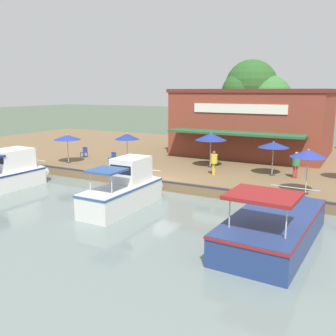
{
  "coord_description": "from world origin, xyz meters",
  "views": [
    {
      "loc": [
        19.19,
        11.32,
        6.07
      ],
      "look_at": [
        -1.0,
        0.32,
        1.3
      ],
      "focal_mm": 40.0,
      "sensor_mm": 36.0,
      "label": 1
    }
  ],
  "objects_px": {
    "patio_umbrella_far_corner": "(67,137)",
    "person_mid_patio": "(296,162)",
    "motorboat_mid_row": "(278,222)",
    "tree_behind_restaurant": "(265,101)",
    "patio_umbrella_by_entrance": "(211,137)",
    "motorboat_outer_channel": "(9,173)",
    "person_near_entrance": "(214,160)",
    "waterfront_restaurant": "(254,122)",
    "patio_umbrella_mid_patio_left": "(274,145)",
    "cafe_chair_mid_patio": "(113,157)",
    "cafe_chair_under_first_umbrella": "(84,152)",
    "tree_upstream_bank": "(248,88)",
    "patio_umbrella_back_row": "(127,137)",
    "patio_umbrella_near_quay_edge": "(308,154)",
    "motorboat_second_along": "(129,189)"
  },
  "relations": [
    {
      "from": "person_near_entrance",
      "to": "person_mid_patio",
      "type": "bearing_deg",
      "value": 107.23
    },
    {
      "from": "patio_umbrella_back_row",
      "to": "patio_umbrella_far_corner",
      "type": "distance_m",
      "value": 4.54
    },
    {
      "from": "motorboat_second_along",
      "to": "cafe_chair_mid_patio",
      "type": "bearing_deg",
      "value": -138.06
    },
    {
      "from": "cafe_chair_mid_patio",
      "to": "person_mid_patio",
      "type": "relative_size",
      "value": 0.5
    },
    {
      "from": "person_near_entrance",
      "to": "tree_upstream_bank",
      "type": "distance_m",
      "value": 14.67
    },
    {
      "from": "patio_umbrella_far_corner",
      "to": "tree_upstream_bank",
      "type": "xyz_separation_m",
      "value": [
        -15.11,
        9.47,
        3.78
      ]
    },
    {
      "from": "waterfront_restaurant",
      "to": "person_mid_patio",
      "type": "relative_size",
      "value": 7.4
    },
    {
      "from": "cafe_chair_under_first_umbrella",
      "to": "motorboat_second_along",
      "type": "bearing_deg",
      "value": 51.35
    },
    {
      "from": "person_near_entrance",
      "to": "patio_umbrella_far_corner",
      "type": "bearing_deg",
      "value": -83.15
    },
    {
      "from": "waterfront_restaurant",
      "to": "cafe_chair_under_first_umbrella",
      "type": "height_order",
      "value": "waterfront_restaurant"
    },
    {
      "from": "patio_umbrella_near_quay_edge",
      "to": "motorboat_second_along",
      "type": "distance_m",
      "value": 9.68
    },
    {
      "from": "cafe_chair_mid_patio",
      "to": "patio_umbrella_back_row",
      "type": "bearing_deg",
      "value": 158.57
    },
    {
      "from": "motorboat_mid_row",
      "to": "tree_behind_restaurant",
      "type": "distance_m",
      "value": 22.49
    },
    {
      "from": "patio_umbrella_far_corner",
      "to": "person_mid_patio",
      "type": "height_order",
      "value": "patio_umbrella_far_corner"
    },
    {
      "from": "motorboat_mid_row",
      "to": "tree_behind_restaurant",
      "type": "relative_size",
      "value": 1.15
    },
    {
      "from": "person_mid_patio",
      "to": "patio_umbrella_near_quay_edge",
      "type": "bearing_deg",
      "value": 18.34
    },
    {
      "from": "tree_upstream_bank",
      "to": "waterfront_restaurant",
      "type": "bearing_deg",
      "value": 24.64
    },
    {
      "from": "motorboat_outer_channel",
      "to": "tree_upstream_bank",
      "type": "relative_size",
      "value": 0.73
    },
    {
      "from": "waterfront_restaurant",
      "to": "patio_umbrella_mid_patio_left",
      "type": "distance_m",
      "value": 8.97
    },
    {
      "from": "motorboat_outer_channel",
      "to": "patio_umbrella_back_row",
      "type": "bearing_deg",
      "value": 160.24
    },
    {
      "from": "patio_umbrella_far_corner",
      "to": "person_near_entrance",
      "type": "relative_size",
      "value": 1.38
    },
    {
      "from": "patio_umbrella_far_corner",
      "to": "motorboat_outer_channel",
      "type": "height_order",
      "value": "patio_umbrella_far_corner"
    },
    {
      "from": "patio_umbrella_by_entrance",
      "to": "motorboat_outer_channel",
      "type": "xyz_separation_m",
      "value": [
        9.55,
        -9.7,
        -1.87
      ]
    },
    {
      "from": "patio_umbrella_far_corner",
      "to": "person_mid_patio",
      "type": "distance_m",
      "value": 16.69
    },
    {
      "from": "patio_umbrella_far_corner",
      "to": "patio_umbrella_near_quay_edge",
      "type": "relative_size",
      "value": 0.89
    },
    {
      "from": "tree_upstream_bank",
      "to": "motorboat_mid_row",
      "type": "bearing_deg",
      "value": 20.29
    },
    {
      "from": "patio_umbrella_mid_patio_left",
      "to": "motorboat_second_along",
      "type": "height_order",
      "value": "patio_umbrella_mid_patio_left"
    },
    {
      "from": "patio_umbrella_by_entrance",
      "to": "cafe_chair_mid_patio",
      "type": "height_order",
      "value": "patio_umbrella_by_entrance"
    },
    {
      "from": "motorboat_mid_row",
      "to": "tree_upstream_bank",
      "type": "height_order",
      "value": "tree_upstream_bank"
    },
    {
      "from": "patio_umbrella_mid_patio_left",
      "to": "person_mid_patio",
      "type": "xyz_separation_m",
      "value": [
        0.17,
        1.5,
        -0.95
      ]
    },
    {
      "from": "patio_umbrella_near_quay_edge",
      "to": "patio_umbrella_by_entrance",
      "type": "relative_size",
      "value": 0.97
    },
    {
      "from": "cafe_chair_mid_patio",
      "to": "patio_umbrella_near_quay_edge",
      "type": "bearing_deg",
      "value": 81.94
    },
    {
      "from": "person_near_entrance",
      "to": "motorboat_second_along",
      "type": "distance_m",
      "value": 7.24
    },
    {
      "from": "cafe_chair_mid_patio",
      "to": "motorboat_outer_channel",
      "type": "relative_size",
      "value": 0.14
    },
    {
      "from": "patio_umbrella_by_entrance",
      "to": "person_mid_patio",
      "type": "bearing_deg",
      "value": 83.35
    },
    {
      "from": "cafe_chair_mid_patio",
      "to": "cafe_chair_under_first_umbrella",
      "type": "xyz_separation_m",
      "value": [
        -0.99,
        -3.68,
        0.0
      ]
    },
    {
      "from": "patio_umbrella_back_row",
      "to": "cafe_chair_mid_patio",
      "type": "distance_m",
      "value": 1.99
    },
    {
      "from": "person_near_entrance",
      "to": "waterfront_restaurant",
      "type": "bearing_deg",
      "value": -178.7
    },
    {
      "from": "patio_umbrella_near_quay_edge",
      "to": "cafe_chair_under_first_umbrella",
      "type": "bearing_deg",
      "value": -99.5
    },
    {
      "from": "patio_umbrella_far_corner",
      "to": "cafe_chair_under_first_umbrella",
      "type": "height_order",
      "value": "patio_umbrella_far_corner"
    },
    {
      "from": "waterfront_restaurant",
      "to": "person_mid_patio",
      "type": "bearing_deg",
      "value": 31.77
    },
    {
      "from": "motorboat_mid_row",
      "to": "motorboat_second_along",
      "type": "relative_size",
      "value": 1.32
    },
    {
      "from": "patio_umbrella_mid_patio_left",
      "to": "person_mid_patio",
      "type": "distance_m",
      "value": 1.78
    },
    {
      "from": "motorboat_outer_channel",
      "to": "tree_upstream_bank",
      "type": "bearing_deg",
      "value": 157.17
    },
    {
      "from": "waterfront_restaurant",
      "to": "motorboat_outer_channel",
      "type": "xyz_separation_m",
      "value": [
        17.16,
        -10.64,
        -2.45
      ]
    },
    {
      "from": "cafe_chair_under_first_umbrella",
      "to": "person_near_entrance",
      "type": "height_order",
      "value": "person_near_entrance"
    },
    {
      "from": "motorboat_mid_row",
      "to": "motorboat_outer_channel",
      "type": "relative_size",
      "value": 1.3
    },
    {
      "from": "patio_umbrella_near_quay_edge",
      "to": "person_near_entrance",
      "type": "relative_size",
      "value": 1.54
    },
    {
      "from": "patio_umbrella_mid_patio_left",
      "to": "cafe_chair_under_first_umbrella",
      "type": "relative_size",
      "value": 2.65
    },
    {
      "from": "patio_umbrella_back_row",
      "to": "cafe_chair_under_first_umbrella",
      "type": "distance_m",
      "value": 4.43
    }
  ]
}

